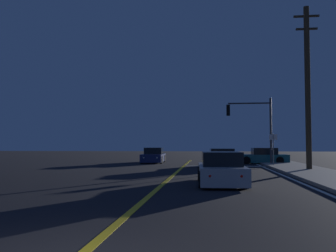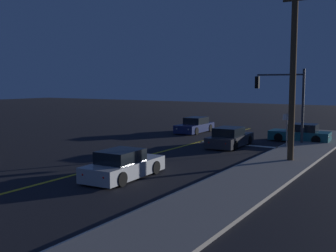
{
  "view_description": "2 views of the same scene",
  "coord_description": "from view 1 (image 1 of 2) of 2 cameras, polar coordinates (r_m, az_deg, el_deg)",
  "views": [
    {
      "loc": [
        1.91,
        -4.55,
        1.66
      ],
      "look_at": [
        -0.73,
        18.87,
        2.82
      ],
      "focal_mm": 39.19,
      "sensor_mm": 36.0,
      "label": 1
    },
    {
      "loc": [
        13.98,
        -3.91,
        4.4
      ],
      "look_at": [
        0.32,
        18.05,
        1.66
      ],
      "focal_mm": 43.78,
      "sensor_mm": 36.0,
      "label": 2
    }
  ],
  "objects": [
    {
      "name": "car_distant_tail_silver",
      "position": [
        15.4,
        8.26,
        -6.81
      ],
      "size": [
        2.04,
        4.58,
        1.34
      ],
      "rotation": [
        0.0,
        0.0,
        0.04
      ],
      "color": "#B2B5BA",
      "rests_on": "ground"
    },
    {
      "name": "car_lead_oncoming_charcoal",
      "position": [
        26.78,
        8.32,
        -5.1
      ],
      "size": [
        2.14,
        4.76,
        1.34
      ],
      "rotation": [
        0.0,
        0.0,
        0.04
      ],
      "color": "#2D2D33",
      "rests_on": "ground"
    },
    {
      "name": "street_sign_corner",
      "position": [
        27.73,
        16.06,
        -2.79
      ],
      "size": [
        0.56,
        0.06,
        2.41
      ],
      "color": "slate",
      "rests_on": "ground"
    },
    {
      "name": "car_parked_curb_navy",
      "position": [
        32.96,
        -2.25,
        -4.7
      ],
      "size": [
        2.01,
        4.7,
        1.34
      ],
      "rotation": [
        0.0,
        0.0,
        3.17
      ],
      "color": "navy",
      "rests_on": "ground"
    },
    {
      "name": "lane_line_center",
      "position": [
        17.13,
        -0.0,
        -8.36
      ],
      "size": [
        0.2,
        42.13,
        0.01
      ],
      "primitive_type": "cube",
      "color": "gold",
      "rests_on": "ground"
    },
    {
      "name": "utility_pole_right",
      "position": [
        24.2,
        20.9,
        5.85
      ],
      "size": [
        1.54,
        0.34,
        10.18
      ],
      "color": "#4C3823",
      "rests_on": "ground"
    },
    {
      "name": "lane_line_edge_right",
      "position": [
        17.46,
        19.45,
        -8.1
      ],
      "size": [
        0.16,
        42.13,
        0.01
      ],
      "primitive_type": "cube",
      "color": "silver",
      "rests_on": "ground"
    },
    {
      "name": "traffic_signal_near_right",
      "position": [
        30.41,
        13.24,
        0.86
      ],
      "size": [
        3.61,
        0.28,
        5.37
      ],
      "rotation": [
        0.0,
        0.0,
        3.14
      ],
      "color": "#38383D",
      "rests_on": "ground"
    },
    {
      "name": "car_side_waiting_teal",
      "position": [
        32.08,
        14.4,
        -4.66
      ],
      "size": [
        4.42,
        2.1,
        1.34
      ],
      "rotation": [
        0.0,
        0.0,
        1.61
      ],
      "color": "#195960",
      "rests_on": "ground"
    },
    {
      "name": "stop_bar",
      "position": [
        27.91,
        8.75,
        -6.19
      ],
      "size": [
        6.04,
        0.5,
        0.01
      ],
      "primitive_type": "cube",
      "color": "silver",
      "rests_on": "ground"
    }
  ]
}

